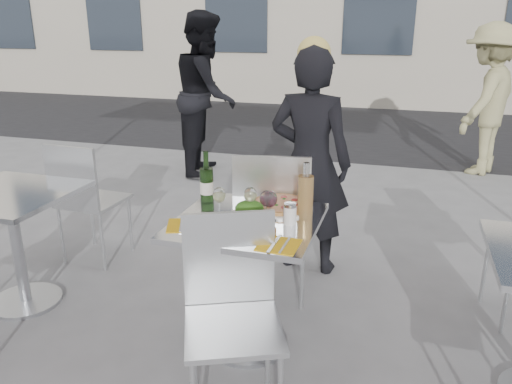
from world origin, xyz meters
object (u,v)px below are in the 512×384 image
(side_chair_lfar, at_px, (84,194))
(napkin_right, at_px, (279,245))
(woman_diner, at_px, (310,163))
(pedestrian_a, at_px, (206,94))
(pizza_far, at_px, (280,205))
(wineglass_red_a, at_px, (266,200))
(wineglass_white_a, at_px, (219,196))
(side_table_left, at_px, (14,225))
(chair_far, at_px, (272,215))
(wineglass_red_b, at_px, (271,200))
(wineglass_white_b, at_px, (250,196))
(napkin_left, at_px, (186,225))
(carafe, at_px, (305,195))
(pizza_near, at_px, (245,231))
(pedestrian_b, at_px, (487,100))
(wine_bottle, at_px, (207,183))
(main_table, at_px, (248,257))
(chair_near, at_px, (231,300))
(salad_plate, at_px, (249,210))

(side_chair_lfar, distance_m, napkin_right, 1.90)
(woman_diner, relative_size, pedestrian_a, 0.85)
(pizza_far, relative_size, wineglass_red_a, 2.25)
(side_chair_lfar, relative_size, wineglass_white_a, 5.80)
(side_table_left, relative_size, side_chair_lfar, 0.82)
(chair_far, distance_m, pizza_far, 0.35)
(wineglass_red_b, bearing_deg, pedestrian_a, 117.67)
(wineglass_white_b, bearing_deg, pedestrian_a, 116.19)
(side_table_left, bearing_deg, napkin_left, -7.61)
(side_table_left, bearing_deg, carafe, 4.09)
(pedestrian_a, height_order, pizza_near, pedestrian_a)
(side_chair_lfar, relative_size, napkin_right, 4.56)
(carafe, bearing_deg, napkin_right, -96.22)
(pedestrian_b, bearing_deg, wine_bottle, -0.74)
(pizza_near, distance_m, wineglass_white_b, 0.25)
(side_table_left, relative_size, wineglass_white_a, 4.76)
(main_table, distance_m, carafe, 0.45)
(woman_diner, relative_size, wineglass_red_a, 10.01)
(wineglass_white_a, bearing_deg, wineglass_red_a, 4.00)
(side_table_left, xyz_separation_m, woman_diner, (1.62, 1.04, 0.25))
(napkin_left, height_order, napkin_right, same)
(side_chair_lfar, distance_m, wineglass_white_b, 1.58)
(chair_near, distance_m, pizza_far, 0.69)
(side_table_left, xyz_separation_m, wine_bottle, (1.21, 0.17, 0.32))
(salad_plate, distance_m, wineglass_white_a, 0.17)
(pedestrian_b, bearing_deg, woman_diner, -0.84)
(main_table, bearing_deg, side_table_left, 180.00)
(carafe, relative_size, wineglass_red_a, 1.84)
(wineglass_red_b, xyz_separation_m, napkin_right, (0.12, -0.28, -0.11))
(chair_far, relative_size, wine_bottle, 3.36)
(side_table_left, height_order, chair_far, chair_far)
(carafe, bearing_deg, side_chair_lfar, 163.78)
(wineglass_red_b, relative_size, napkin_left, 0.68)
(woman_diner, bearing_deg, pedestrian_a, -46.34)
(pedestrian_b, relative_size, carafe, 5.96)
(woman_diner, distance_m, pedestrian_a, 2.67)
(chair_far, xyz_separation_m, pizza_far, (0.12, -0.28, 0.18))
(main_table, height_order, side_table_left, same)
(woman_diner, distance_m, wineglass_white_a, 1.07)
(main_table, relative_size, carafe, 2.59)
(side_table_left, distance_m, salad_plate, 1.52)
(main_table, distance_m, pedestrian_b, 4.37)
(chair_near, xyz_separation_m, wine_bottle, (-0.36, 0.61, 0.32))
(pizza_near, bearing_deg, wineglass_red_a, 74.94)
(chair_near, xyz_separation_m, salad_plate, (-0.07, 0.47, 0.24))
(salad_plate, xyz_separation_m, wineglass_white_a, (-0.15, -0.03, 0.07))
(wineglass_red_b, bearing_deg, napkin_left, -153.87)
(chair_far, xyz_separation_m, pedestrian_a, (-1.52, 2.64, 0.34))
(pedestrian_b, bearing_deg, pizza_far, 4.17)
(pedestrian_b, height_order, napkin_left, pedestrian_b)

